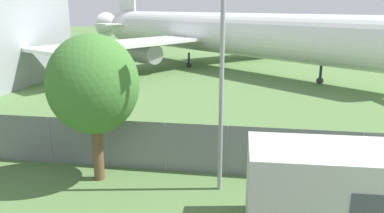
% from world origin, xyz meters
% --- Properties ---
extents(perimeter_fence, '(56.07, 0.07, 2.09)m').
position_xyz_m(perimeter_fence, '(-0.00, 10.25, 1.05)').
color(perimeter_fence, gray).
rests_on(perimeter_fence, ground).
extents(airplane, '(40.47, 34.66, 12.55)m').
position_xyz_m(airplane, '(-0.77, 38.53, 3.76)').
color(airplane, white).
rests_on(airplane, ground).
extents(portable_cabin, '(4.78, 2.61, 2.70)m').
position_xyz_m(portable_cabin, '(5.76, 6.70, 1.35)').
color(portable_cabin, silver).
rests_on(portable_cabin, ground).
extents(tree_left_of_cabin, '(3.42, 3.42, 5.72)m').
position_xyz_m(tree_left_of_cabin, '(-2.41, 9.05, 3.81)').
color(tree_left_of_cabin, brown).
rests_on(tree_left_of_cabin, ground).
extents(light_mast, '(0.44, 0.44, 8.74)m').
position_xyz_m(light_mast, '(2.38, 8.96, 5.26)').
color(light_mast, '#99999E').
rests_on(light_mast, ground).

